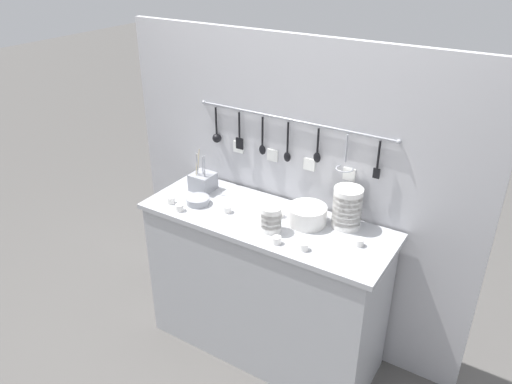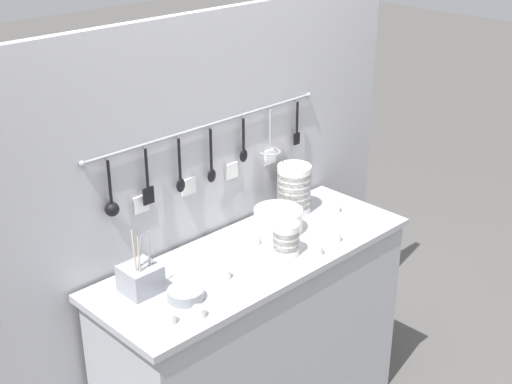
# 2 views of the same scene
# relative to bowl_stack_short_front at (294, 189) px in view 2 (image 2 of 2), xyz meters

# --- Properties ---
(counter) EXTENTS (1.45, 0.53, 0.95)m
(counter) POSITION_rel_bowl_stack_short_front_xyz_m (-0.41, -0.17, -0.59)
(counter) COLOR #ADAFB5
(counter) RESTS_ON ground
(back_wall) EXTENTS (2.25, 0.11, 1.91)m
(back_wall) POSITION_rel_bowl_stack_short_front_xyz_m (-0.41, 0.13, -0.11)
(back_wall) COLOR #B2B2B7
(back_wall) RESTS_ON ground
(bowl_stack_short_front) EXTENTS (0.16, 0.16, 0.23)m
(bowl_stack_short_front) POSITION_rel_bowl_stack_short_front_xyz_m (0.00, 0.00, 0.00)
(bowl_stack_short_front) COLOR white
(bowl_stack_short_front) RESTS_ON counter
(bowl_stack_back_corner) EXTENTS (0.11, 0.11, 0.14)m
(bowl_stack_back_corner) POSITION_rel_bowl_stack_short_front_xyz_m (-0.32, -0.26, -0.04)
(bowl_stack_back_corner) COLOR white
(bowl_stack_back_corner) RESTS_ON counter
(plate_stack) EXTENTS (0.22, 0.22, 0.10)m
(plate_stack) POSITION_rel_bowl_stack_short_front_xyz_m (-0.19, -0.09, -0.06)
(plate_stack) COLOR white
(plate_stack) RESTS_ON counter
(steel_mixing_bowl) EXTENTS (0.14, 0.14, 0.04)m
(steel_mixing_bowl) POSITION_rel_bowl_stack_short_front_xyz_m (-0.84, -0.23, -0.09)
(steel_mixing_bowl) COLOR #93969E
(steel_mixing_bowl) RESTS_ON counter
(cutlery_caddy) EXTENTS (0.13, 0.13, 0.27)m
(cutlery_caddy) POSITION_rel_bowl_stack_short_front_xyz_m (-0.92, -0.07, -0.06)
(cutlery_caddy) COLOR #93969E
(cutlery_caddy) RESTS_ON counter
(cup_centre) EXTENTS (0.05, 0.05, 0.04)m
(cup_centre) POSITION_rel_bowl_stack_short_front_xyz_m (-0.97, -0.31, -0.09)
(cup_centre) COLOR white
(cup_centre) RESTS_ON counter
(cup_beside_plates) EXTENTS (0.05, 0.05, 0.04)m
(cup_beside_plates) POSITION_rel_bowl_stack_short_front_xyz_m (-0.09, -0.33, -0.09)
(cup_beside_plates) COLOR white
(cup_beside_plates) RESTS_ON counter
(cup_edge_far) EXTENTS (0.05, 0.05, 0.04)m
(cup_edge_far) POSITION_rel_bowl_stack_short_front_xyz_m (-0.36, -0.10, -0.09)
(cup_edge_far) COLOR white
(cup_edge_far) RESTS_ON counter
(cup_back_left) EXTENTS (0.05, 0.05, 0.04)m
(cup_back_left) POSITION_rel_bowl_stack_short_front_xyz_m (-0.63, -0.22, -0.09)
(cup_back_left) COLOR white
(cup_back_left) RESTS_ON counter
(cup_by_caddy) EXTENTS (0.05, 0.05, 0.04)m
(cup_by_caddy) POSITION_rel_bowl_stack_short_front_xyz_m (-0.23, -0.35, -0.09)
(cup_by_caddy) COLOR white
(cup_by_caddy) RESTS_ON counter
(cup_front_right) EXTENTS (0.05, 0.05, 0.04)m
(cup_front_right) POSITION_rel_bowl_stack_short_front_xyz_m (-0.87, -0.35, -0.09)
(cup_front_right) COLOR white
(cup_front_right) RESTS_ON counter
(cup_back_right) EXTENTS (0.05, 0.05, 0.04)m
(cup_back_right) POSITION_rel_bowl_stack_short_front_xyz_m (0.13, -0.14, -0.09)
(cup_back_right) COLOR white
(cup_back_right) RESTS_ON counter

